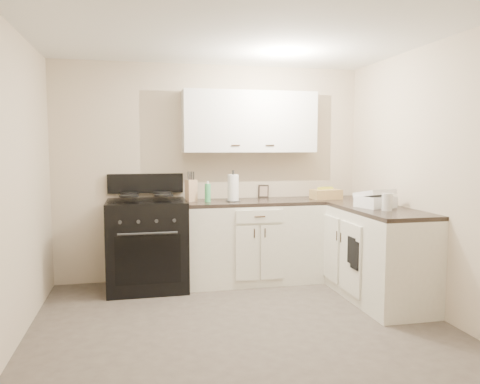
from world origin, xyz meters
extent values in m
plane|color=#473F38|center=(0.00, 0.00, 0.00)|extent=(3.60, 3.60, 0.00)
plane|color=white|center=(0.00, 0.00, 2.50)|extent=(3.60, 3.60, 0.00)
plane|color=beige|center=(0.00, 1.80, 1.25)|extent=(3.60, 0.00, 3.60)
plane|color=beige|center=(1.80, 0.00, 1.25)|extent=(0.00, 3.60, 3.60)
plane|color=beige|center=(-1.80, 0.00, 1.25)|extent=(0.00, 3.60, 3.60)
plane|color=beige|center=(0.00, -1.80, 1.25)|extent=(3.60, 0.00, 3.60)
cube|color=white|center=(0.43, 1.50, 0.45)|extent=(1.55, 0.60, 0.90)
cube|color=white|center=(1.50, 0.85, 0.45)|extent=(0.60, 1.90, 0.90)
cube|color=black|center=(0.43, 1.50, 0.92)|extent=(1.55, 0.60, 0.04)
cube|color=black|center=(1.50, 0.85, 0.92)|extent=(0.60, 1.90, 0.04)
cube|color=white|center=(0.43, 1.65, 1.84)|extent=(1.55, 0.30, 0.70)
cube|color=black|center=(-0.77, 1.48, 0.46)|extent=(0.85, 0.73, 1.03)
cube|color=tan|center=(-0.27, 1.59, 1.06)|extent=(0.14, 0.13, 0.24)
cylinder|color=white|center=(0.19, 1.46, 1.09)|extent=(0.13, 0.13, 0.30)
cylinder|color=#46B769|center=(-0.10, 1.48, 1.04)|extent=(0.07, 0.07, 0.20)
cube|color=black|center=(0.62, 1.76, 1.02)|extent=(0.13, 0.08, 0.16)
cube|color=tan|center=(1.31, 1.48, 1.00)|extent=(0.34, 0.24, 0.11)
cube|color=white|center=(1.49, 0.63, 1.00)|extent=(0.38, 0.37, 0.12)
cylinder|color=silver|center=(1.48, 0.39, 1.02)|extent=(0.12, 0.12, 0.17)
cube|color=black|center=(1.18, 0.43, 0.51)|extent=(0.02, 0.16, 0.28)
cube|color=black|center=(1.18, 0.50, 0.54)|extent=(0.02, 0.15, 0.26)
camera|label=1|loc=(-0.86, -3.66, 1.55)|focal=35.00mm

